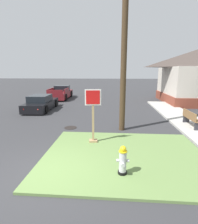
# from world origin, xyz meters

# --- Properties ---
(ground_plane) EXTENTS (160.00, 160.00, 0.00)m
(ground_plane) POSITION_xyz_m (0.00, 0.00, 0.00)
(ground_plane) COLOR #333335
(grass_corner_patch) EXTENTS (5.99, 4.76, 0.08)m
(grass_corner_patch) POSITION_xyz_m (2.51, 1.37, 0.04)
(grass_corner_patch) COLOR #668447
(grass_corner_patch) RESTS_ON ground
(sidewalk_strip) EXTENTS (2.20, 16.38, 0.12)m
(sidewalk_strip) POSITION_xyz_m (6.70, 5.46, 0.06)
(sidewalk_strip) COLOR #B2AFA8
(sidewalk_strip) RESTS_ON ground
(fire_hydrant) EXTENTS (0.38, 0.34, 0.90)m
(fire_hydrant) POSITION_xyz_m (2.35, 0.07, 0.50)
(fire_hydrant) COLOR black
(fire_hydrant) RESTS_ON grass_corner_patch
(stop_sign) EXTENTS (0.67, 0.32, 2.31)m
(stop_sign) POSITION_xyz_m (1.20, 2.52, 1.19)
(stop_sign) COLOR #A3845B
(stop_sign) RESTS_ON grass_corner_patch
(manhole_cover) EXTENTS (0.70, 0.70, 0.02)m
(manhole_cover) POSITION_xyz_m (-0.33, 4.65, 0.01)
(manhole_cover) COLOR black
(manhole_cover) RESTS_ON ground
(parked_sedan_black) EXTENTS (1.98, 4.45, 1.25)m
(parked_sedan_black) POSITION_xyz_m (-3.88, 9.30, 0.54)
(parked_sedan_black) COLOR black
(parked_sedan_black) RESTS_ON ground
(pickup_truck_maroon) EXTENTS (2.18, 5.22, 1.48)m
(pickup_truck_maroon) POSITION_xyz_m (-4.09, 15.78, 0.62)
(pickup_truck_maroon) COLOR maroon
(pickup_truck_maroon) RESTS_ON ground
(street_bench) EXTENTS (0.41, 1.68, 0.85)m
(street_bench) POSITION_xyz_m (6.39, 5.14, 0.59)
(street_bench) COLOR brown
(street_bench) RESTS_ON sidewalk_strip
(utility_pole) EXTENTS (1.82, 0.30, 10.45)m
(utility_pole) POSITION_xyz_m (2.54, 4.53, 5.44)
(utility_pole) COLOR #42301E
(utility_pole) RESTS_ON ground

